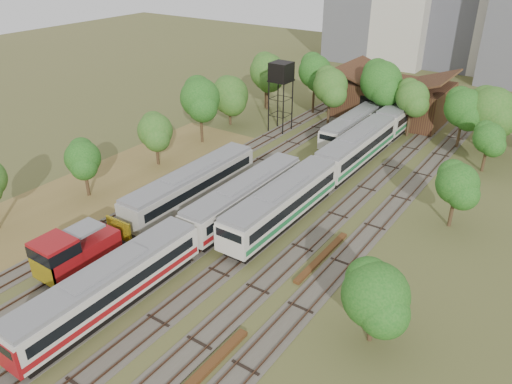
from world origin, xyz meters
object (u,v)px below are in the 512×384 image
Objects in this scene: railcar_green_set at (357,148)px; shunter_locomotive at (74,253)px; railcar_red_set at (187,236)px; water_tower at (281,73)px.

shunter_locomotive is at bearing -106.27° from railcar_green_set.
shunter_locomotive is at bearing -129.22° from railcar_red_set.
railcar_green_set is at bearing 81.55° from railcar_red_set.
shunter_locomotive is (-10.00, -34.27, -0.19)m from railcar_green_set.
railcar_green_set reaches higher than railcar_red_set.
shunter_locomotive is 0.82× the size of water_tower.
water_tower is at bearing 96.16° from shunter_locomotive.
railcar_green_set is 16.29m from water_tower.
shunter_locomotive is (-6.00, -7.35, -0.01)m from railcar_red_set.
railcar_red_set is at bearing 50.78° from shunter_locomotive.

